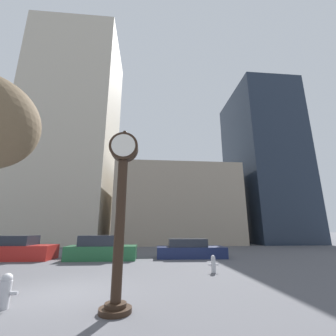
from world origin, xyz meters
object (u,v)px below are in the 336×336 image
(car_red, at_px, (14,249))
(fire_hydrant_near, at_px, (5,291))
(car_green, at_px, (101,249))
(street_clock, at_px, (121,204))
(fire_hydrant_far, at_px, (213,264))
(car_navy, at_px, (190,250))

(car_red, relative_size, fire_hydrant_near, 5.83)
(car_green, xyz_separation_m, fire_hydrant_near, (-0.67, -8.99, -0.21))
(car_red, height_order, fire_hydrant_near, car_red)
(street_clock, xyz_separation_m, car_green, (-2.16, 9.51, -1.94))
(street_clock, xyz_separation_m, fire_hydrant_far, (3.77, 4.67, -2.19))
(car_red, distance_m, fire_hydrant_far, 12.63)
(street_clock, distance_m, car_red, 12.73)
(fire_hydrant_near, bearing_deg, fire_hydrant_far, 32.19)
(fire_hydrant_near, bearing_deg, street_clock, -10.45)
(car_green, height_order, fire_hydrant_far, car_green)
(street_clock, distance_m, car_navy, 10.92)
(street_clock, height_order, car_green, street_clock)
(street_clock, distance_m, car_green, 9.95)
(car_navy, bearing_deg, fire_hydrant_near, -121.48)
(car_green, bearing_deg, car_red, 176.42)
(street_clock, distance_m, fire_hydrant_far, 6.39)
(car_red, relative_size, fire_hydrant_far, 6.49)
(street_clock, relative_size, car_green, 1.07)
(fire_hydrant_far, bearing_deg, car_green, 140.78)
(car_red, height_order, fire_hydrant_far, car_red)
(street_clock, height_order, fire_hydrant_near, street_clock)
(car_red, bearing_deg, car_green, -2.72)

